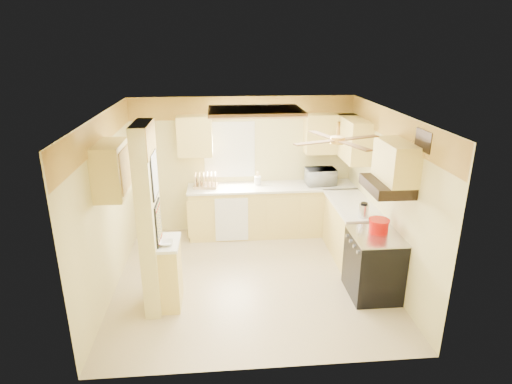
{
  "coord_description": "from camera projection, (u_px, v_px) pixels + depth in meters",
  "views": [
    {
      "loc": [
        -0.43,
        -5.67,
        3.41
      ],
      "look_at": [
        0.1,
        0.35,
        1.27
      ],
      "focal_mm": 30.0,
      "sensor_mm": 36.0,
      "label": 1
    }
  ],
  "objects": [
    {
      "name": "utensil_crock",
      "position": [
        258.0,
        180.0,
        7.77
      ],
      "size": [
        0.12,
        0.12,
        0.24
      ],
      "color": "white",
      "rests_on": "countertop_back"
    },
    {
      "name": "bowl",
      "position": [
        166.0,
        243.0,
        5.48
      ],
      "size": [
        0.19,
        0.19,
        0.05
      ],
      "primitive_type": "imported",
      "rotation": [
        0.0,
        0.0,
        0.05
      ],
      "color": "white",
      "rests_on": "ledge_top"
    },
    {
      "name": "wall_back",
      "position": [
        243.0,
        165.0,
        7.87
      ],
      "size": [
        4.0,
        0.0,
        4.0
      ],
      "primitive_type": "plane",
      "rotation": [
        1.57,
        0.0,
        0.0
      ],
      "color": "#E1D389",
      "rests_on": "floor"
    },
    {
      "name": "dishwasher_panel",
      "position": [
        232.0,
        220.0,
        7.55
      ],
      "size": [
        0.58,
        0.02,
        0.8
      ],
      "primitive_type": "cube",
      "color": "white",
      "rests_on": "lower_cabinets_back"
    },
    {
      "name": "poster_nashville",
      "position": [
        158.0,
        223.0,
        5.48
      ],
      "size": [
        0.02,
        0.42,
        0.57
      ],
      "color": "black",
      "rests_on": "partition_column"
    },
    {
      "name": "wall_front",
      "position": [
        266.0,
        268.0,
        4.3
      ],
      "size": [
        4.0,
        0.0,
        4.0
      ],
      "primitive_type": "plane",
      "rotation": [
        -1.57,
        0.0,
        0.0
      ],
      "color": "#E1D389",
      "rests_on": "floor"
    },
    {
      "name": "upper_cab_over_stove",
      "position": [
        396.0,
        162.0,
        5.49
      ],
      "size": [
        0.35,
        0.76,
        0.52
      ],
      "primitive_type": "cube",
      "color": "#F9E278",
      "rests_on": "wall_right"
    },
    {
      "name": "wall_left",
      "position": [
        108.0,
        206.0,
        5.92
      ],
      "size": [
        0.0,
        3.8,
        3.8
      ],
      "primitive_type": "plane",
      "rotation": [
        1.57,
        0.0,
        1.57
      ],
      "color": "#E1D389",
      "rests_on": "floor"
    },
    {
      "name": "poster_menu",
      "position": [
        154.0,
        175.0,
        5.27
      ],
      "size": [
        0.02,
        0.42,
        0.57
      ],
      "color": "black",
      "rests_on": "partition_column"
    },
    {
      "name": "window",
      "position": [
        229.0,
        150.0,
        7.74
      ],
      "size": [
        0.92,
        0.02,
        1.02
      ],
      "color": "white",
      "rests_on": "wall_back"
    },
    {
      "name": "lower_cabinets_right",
      "position": [
        351.0,
        231.0,
        7.06
      ],
      "size": [
        0.6,
        1.4,
        0.9
      ],
      "primitive_type": "cube",
      "color": "#F9E278",
      "rests_on": "floor"
    },
    {
      "name": "partition_column",
      "position": [
        149.0,
        220.0,
        5.46
      ],
      "size": [
        0.2,
        0.7,
        2.5
      ],
      "primitive_type": "cube",
      "color": "#E1D389",
      "rests_on": "floor"
    },
    {
      "name": "range_hood",
      "position": [
        387.0,
        186.0,
        5.59
      ],
      "size": [
        0.5,
        0.76,
        0.14
      ],
      "primitive_type": "cube",
      "color": "black",
      "rests_on": "upper_cab_over_stove"
    },
    {
      "name": "floor",
      "position": [
        252.0,
        278.0,
        6.5
      ],
      "size": [
        4.0,
        4.0,
        0.0
      ],
      "primitive_type": "plane",
      "color": "tan",
      "rests_on": "ground"
    },
    {
      "name": "upper_cab_back_left",
      "position": [
        195.0,
        136.0,
        7.44
      ],
      "size": [
        0.6,
        0.35,
        0.7
      ],
      "primitive_type": "cube",
      "color": "#F9E278",
      "rests_on": "wall_back"
    },
    {
      "name": "lower_cabinets_back",
      "position": [
        272.0,
        211.0,
        7.9
      ],
      "size": [
        3.0,
        0.6,
        0.9
      ],
      "primitive_type": "cube",
      "color": "#F9E278",
      "rests_on": "floor"
    },
    {
      "name": "microwave",
      "position": [
        321.0,
        176.0,
        7.77
      ],
      "size": [
        0.55,
        0.39,
        0.29
      ],
      "primitive_type": "imported",
      "rotation": [
        0.0,
        0.0,
        3.19
      ],
      "color": "white",
      "rests_on": "countertop_back"
    },
    {
      "name": "dish_rack",
      "position": [
        206.0,
        182.0,
        7.64
      ],
      "size": [
        0.44,
        0.35,
        0.24
      ],
      "color": "tan",
      "rests_on": "countertop_back"
    },
    {
      "name": "ceiling_light_panel",
      "position": [
        255.0,
        111.0,
        6.16
      ],
      "size": [
        1.35,
        0.95,
        0.06
      ],
      "color": "brown",
      "rests_on": "ceiling"
    },
    {
      "name": "vent_grate",
      "position": [
        423.0,
        140.0,
        5.05
      ],
      "size": [
        0.02,
        0.4,
        0.25
      ],
      "primitive_type": "cube",
      "color": "black",
      "rests_on": "wall_right"
    },
    {
      "name": "kettle",
      "position": [
        364.0,
        210.0,
        6.32
      ],
      "size": [
        0.15,
        0.15,
        0.23
      ],
      "color": "silver",
      "rests_on": "countertop_right"
    },
    {
      "name": "countertop_back",
      "position": [
        272.0,
        187.0,
        7.73
      ],
      "size": [
        3.04,
        0.64,
        0.04
      ],
      "primitive_type": "cube",
      "color": "silver",
      "rests_on": "lower_cabinets_back"
    },
    {
      "name": "countertop_right",
      "position": [
        353.0,
        204.0,
        6.9
      ],
      "size": [
        0.64,
        1.44,
        0.04
      ],
      "primitive_type": "cube",
      "color": "silver",
      "rests_on": "lower_cabinets_right"
    },
    {
      "name": "upper_cab_right",
      "position": [
        353.0,
        139.0,
        7.21
      ],
      "size": [
        0.35,
        1.0,
        0.7
      ],
      "primitive_type": "cube",
      "color": "#F9E278",
      "rests_on": "wall_right"
    },
    {
      "name": "wall_right",
      "position": [
        387.0,
        197.0,
        6.25
      ],
      "size": [
        0.0,
        3.8,
        3.8
      ],
      "primitive_type": "plane",
      "rotation": [
        1.57,
        0.0,
        -1.57
      ],
      "color": "#E1D389",
      "rests_on": "floor"
    },
    {
      "name": "ceiling",
      "position": [
        251.0,
        114.0,
        5.67
      ],
      "size": [
        4.0,
        4.0,
        0.0
      ],
      "primitive_type": "plane",
      "rotation": [
        3.14,
        0.0,
        0.0
      ],
      "color": "white",
      "rests_on": "wall_back"
    },
    {
      "name": "stove",
      "position": [
        373.0,
        265.0,
        5.97
      ],
      "size": [
        0.68,
        0.77,
        0.92
      ],
      "color": "black",
      "rests_on": "floor"
    },
    {
      "name": "upper_cab_back_right",
      "position": [
        330.0,
        134.0,
        7.63
      ],
      "size": [
        0.9,
        0.35,
        0.7
      ],
      "primitive_type": "cube",
      "color": "#F9E278",
      "rests_on": "wall_back"
    },
    {
      "name": "dutch_oven",
      "position": [
        379.0,
        226.0,
        5.88
      ],
      "size": [
        0.29,
        0.29,
        0.19
      ],
      "color": "#BA0904",
      "rests_on": "stove"
    },
    {
      "name": "partition_ledge",
      "position": [
        171.0,
        274.0,
        5.74
      ],
      "size": [
        0.25,
        0.55,
        0.9
      ],
      "primitive_type": "cube",
      "color": "#F9E278",
      "rests_on": "floor"
    },
    {
      "name": "ledge_top",
      "position": [
        169.0,
        243.0,
        5.59
      ],
      "size": [
        0.28,
        0.58,
        0.04
      ],
      "primitive_type": "cube",
      "color": "silver",
      "rests_on": "partition_ledge"
    },
    {
      "name": "ceiling_fan",
      "position": [
        338.0,
        140.0,
        5.17
      ],
      "size": [
        1.15,
        1.15,
        0.26
      ],
      "color": "gold",
      "rests_on": "ceiling"
    },
    {
      "name": "upper_cab_left_wall",
      "position": [
        111.0,
        169.0,
        5.5
      ],
      "size": [
        0.35,
        0.75,
        0.7
      ],
      "primitive_type": "cube",
      "color": "#F9E278",
      "rests_on": "wall_left"
    },
    {
      "name": "wallpaper_border",
      "position": [
        243.0,
        108.0,
        7.5
      ],
      "size": [
        4.0,
        0.02,
        0.4
      ],
      "primitive_type": "cube",
      "color": "#FCC94A",
      "rests_on": "wall_back"
    }
  ]
}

